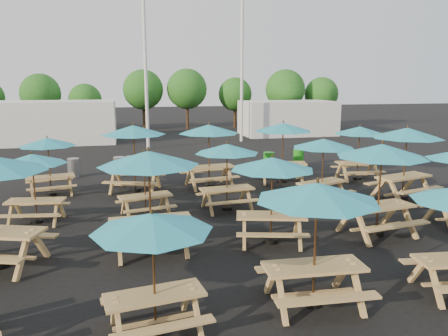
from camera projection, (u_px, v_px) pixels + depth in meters
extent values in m
plane|color=black|center=(234.00, 210.00, 14.09)|extent=(120.00, 120.00, 0.00)
cube|color=tan|center=(17.00, 234.00, 10.40)|extent=(1.98, 0.91, 0.04)
cylinder|color=black|center=(0.00, 264.00, 9.77)|extent=(0.40, 0.40, 0.11)
cube|color=tan|center=(36.00, 201.00, 12.71)|extent=(1.69, 0.85, 0.05)
cube|color=tan|center=(29.00, 215.00, 12.18)|extent=(1.64, 0.45, 0.04)
cube|color=tan|center=(43.00, 204.00, 13.35)|extent=(1.64, 0.45, 0.04)
cylinder|color=black|center=(37.00, 221.00, 12.84)|extent=(0.32, 0.32, 0.09)
cylinder|color=brown|center=(34.00, 189.00, 12.64)|extent=(0.04, 0.04, 2.07)
cone|color=teal|center=(32.00, 159.00, 12.47)|extent=(2.21, 2.21, 0.29)
cube|color=tan|center=(50.00, 177.00, 15.83)|extent=(1.77, 0.99, 0.06)
cube|color=tan|center=(52.00, 188.00, 15.34)|extent=(1.68, 0.58, 0.04)
cube|color=tan|center=(50.00, 181.00, 16.43)|extent=(1.68, 0.58, 0.04)
cylinder|color=black|center=(52.00, 194.00, 15.96)|extent=(0.33, 0.33, 0.09)
cylinder|color=brown|center=(49.00, 167.00, 15.76)|extent=(0.04, 0.04, 2.13)
cone|color=teal|center=(47.00, 142.00, 15.58)|extent=(2.40, 2.40, 0.30)
cube|color=tan|center=(155.00, 295.00, 7.11)|extent=(1.69, 0.87, 0.05)
cube|color=tan|center=(164.00, 328.00, 6.62)|extent=(1.63, 0.47, 0.04)
cube|color=tan|center=(148.00, 294.00, 7.70)|extent=(1.63, 0.47, 0.04)
cylinder|color=black|center=(156.00, 329.00, 7.23)|extent=(0.32, 0.32, 0.09)
cylinder|color=brown|center=(154.00, 274.00, 7.04)|extent=(0.04, 0.04, 2.06)
cone|color=teal|center=(152.00, 222.00, 6.87)|extent=(2.23, 2.23, 0.29)
cube|color=tan|center=(151.00, 220.00, 10.48)|extent=(2.00, 0.85, 0.07)
cube|color=tan|center=(154.00, 243.00, 9.86)|extent=(1.98, 0.36, 0.04)
cube|color=tan|center=(148.00, 223.00, 11.22)|extent=(1.98, 0.36, 0.04)
cylinder|color=black|center=(152.00, 250.00, 10.62)|extent=(0.39, 0.39, 0.11)
cylinder|color=brown|center=(150.00, 202.00, 10.39)|extent=(0.05, 0.05, 2.52)
cone|color=teal|center=(149.00, 158.00, 10.18)|extent=(2.49, 2.49, 0.35)
cube|color=tan|center=(145.00, 196.00, 13.32)|extent=(1.68, 0.94, 0.05)
cube|color=tan|center=(151.00, 209.00, 12.85)|extent=(1.60, 0.56, 0.04)
cube|color=tan|center=(141.00, 199.00, 13.89)|extent=(1.60, 0.56, 0.04)
cylinder|color=black|center=(146.00, 215.00, 13.44)|extent=(0.32, 0.32, 0.09)
cylinder|color=brown|center=(145.00, 184.00, 13.25)|extent=(0.04, 0.04, 2.03)
cone|color=teal|center=(144.00, 157.00, 13.08)|extent=(2.29, 2.29, 0.28)
cube|color=tan|center=(135.00, 170.00, 16.37)|extent=(2.12, 1.34, 0.07)
cube|color=tan|center=(129.00, 183.00, 15.72)|extent=(1.97, 0.87, 0.04)
cube|color=tan|center=(141.00, 174.00, 17.14)|extent=(1.97, 0.87, 0.04)
cylinder|color=black|center=(136.00, 190.00, 16.51)|extent=(0.40, 0.40, 0.11)
cylinder|color=brown|center=(134.00, 158.00, 16.28)|extent=(0.05, 0.05, 2.53)
cone|color=teal|center=(133.00, 130.00, 16.07)|extent=(3.01, 3.01, 0.35)
cube|color=tan|center=(314.00, 266.00, 7.98)|extent=(1.87, 0.80, 0.06)
cube|color=tan|center=(328.00, 299.00, 7.39)|extent=(1.85, 0.34, 0.04)
cube|color=tan|center=(301.00, 266.00, 8.69)|extent=(1.85, 0.34, 0.04)
cylinder|color=black|center=(313.00, 302.00, 8.12)|extent=(0.37, 0.37, 0.10)
cylinder|color=brown|center=(315.00, 245.00, 7.90)|extent=(0.05, 0.05, 2.35)
cone|color=teal|center=(317.00, 192.00, 7.71)|extent=(2.32, 2.32, 0.33)
cube|color=tan|center=(271.00, 216.00, 11.11)|extent=(1.88, 1.11, 0.06)
cube|color=tan|center=(273.00, 235.00, 10.53)|extent=(1.77, 0.69, 0.04)
cube|color=tan|center=(269.00, 219.00, 11.80)|extent=(1.77, 0.69, 0.04)
cylinder|color=black|center=(271.00, 241.00, 11.24)|extent=(0.35, 0.35, 0.10)
cylinder|color=brown|center=(272.00, 200.00, 11.03)|extent=(0.04, 0.04, 2.26)
cone|color=teal|center=(272.00, 163.00, 10.84)|extent=(2.61, 2.61, 0.31)
cube|color=tan|center=(227.00, 189.00, 14.02)|extent=(1.76, 0.83, 0.06)
cube|color=tan|center=(233.00, 202.00, 13.49)|extent=(1.72, 0.41, 0.04)
cube|color=tan|center=(221.00, 192.00, 14.65)|extent=(1.72, 0.41, 0.04)
cylinder|color=black|center=(227.00, 208.00, 14.15)|extent=(0.34, 0.34, 0.09)
cylinder|color=brown|center=(227.00, 177.00, 13.94)|extent=(0.04, 0.04, 2.17)
cone|color=teal|center=(227.00, 149.00, 13.77)|extent=(2.25, 2.25, 0.30)
cube|color=tan|center=(209.00, 167.00, 17.08)|extent=(2.03, 1.02, 0.06)
cube|color=tan|center=(215.00, 178.00, 16.49)|extent=(1.96, 0.54, 0.04)
cube|color=tan|center=(203.00, 171.00, 17.79)|extent=(1.96, 0.54, 0.04)
cylinder|color=black|center=(209.00, 185.00, 17.22)|extent=(0.39, 0.39, 0.11)
cylinder|color=brown|center=(209.00, 156.00, 16.99)|extent=(0.05, 0.05, 2.48)
cone|color=teal|center=(209.00, 129.00, 16.79)|extent=(2.66, 2.66, 0.35)
cube|color=tan|center=(440.00, 260.00, 9.10)|extent=(1.71, 0.42, 0.04)
cube|color=tan|center=(378.00, 206.00, 11.65)|extent=(2.06, 1.07, 0.07)
cube|color=tan|center=(397.00, 226.00, 11.06)|extent=(1.98, 0.58, 0.04)
cube|color=tan|center=(360.00, 210.00, 12.37)|extent=(1.98, 0.58, 0.04)
cylinder|color=black|center=(376.00, 233.00, 11.80)|extent=(0.39, 0.39, 0.11)
cylinder|color=brown|center=(379.00, 190.00, 11.57)|extent=(0.05, 0.05, 2.51)
cone|color=teal|center=(382.00, 151.00, 11.36)|extent=(2.72, 2.72, 0.35)
cube|color=tan|center=(322.00, 182.00, 14.83)|extent=(1.87, 1.22, 0.06)
cube|color=tan|center=(336.00, 194.00, 14.35)|extent=(1.72, 0.81, 0.04)
cube|color=tan|center=(309.00, 187.00, 15.41)|extent=(1.72, 0.81, 0.04)
cylinder|color=black|center=(321.00, 201.00, 14.96)|extent=(0.35, 0.35, 0.10)
cylinder|color=brown|center=(322.00, 171.00, 14.75)|extent=(0.04, 0.04, 2.23)
cone|color=teal|center=(324.00, 143.00, 14.57)|extent=(2.69, 2.69, 0.31)
cube|color=tan|center=(282.00, 163.00, 17.83)|extent=(2.06, 1.16, 0.06)
cube|color=tan|center=(284.00, 174.00, 17.19)|extent=(1.95, 0.68, 0.04)
cube|color=tan|center=(280.00, 167.00, 18.59)|extent=(1.95, 0.68, 0.04)
cylinder|color=black|center=(282.00, 181.00, 17.97)|extent=(0.39, 0.39, 0.11)
cylinder|color=brown|center=(282.00, 153.00, 17.74)|extent=(0.05, 0.05, 2.48)
cone|color=teal|center=(283.00, 127.00, 17.54)|extent=(2.80, 2.80, 0.34)
cube|color=tan|center=(444.00, 204.00, 13.16)|extent=(1.77, 0.27, 0.04)
cube|color=tan|center=(404.00, 177.00, 15.24)|extent=(2.13, 1.26, 0.07)
cube|color=tan|center=(421.00, 190.00, 14.66)|extent=(2.00, 0.78, 0.04)
cube|color=tan|center=(386.00, 181.00, 15.94)|extent=(2.00, 0.78, 0.04)
cylinder|color=black|center=(402.00, 198.00, 15.38)|extent=(0.40, 0.40, 0.11)
cylinder|color=brown|center=(405.00, 164.00, 15.15)|extent=(0.05, 0.05, 2.56)
cone|color=teal|center=(407.00, 133.00, 14.94)|extent=(2.96, 2.96, 0.36)
cube|color=tan|center=(358.00, 162.00, 18.38)|extent=(1.82, 0.81, 0.06)
cube|color=tan|center=(365.00, 172.00, 17.80)|extent=(1.79, 0.37, 0.04)
cube|color=tan|center=(351.00, 166.00, 19.07)|extent=(1.79, 0.37, 0.04)
cylinder|color=black|center=(357.00, 178.00, 18.51)|extent=(0.36, 0.36, 0.10)
cylinder|color=brown|center=(358.00, 153.00, 18.30)|extent=(0.04, 0.04, 2.27)
cone|color=teal|center=(360.00, 130.00, 18.11)|extent=(2.29, 2.29, 0.32)
cylinder|color=gray|center=(74.00, 168.00, 18.89)|extent=(0.51, 0.51, 0.82)
cylinder|color=gray|center=(119.00, 166.00, 19.25)|extent=(0.51, 0.51, 0.82)
cylinder|color=gray|center=(131.00, 165.00, 19.41)|extent=(0.51, 0.51, 0.82)
cylinder|color=#1D8919|center=(269.00, 161.00, 20.54)|extent=(0.51, 0.51, 0.82)
cylinder|color=#1D8919|center=(298.00, 158.00, 21.30)|extent=(0.51, 0.51, 0.82)
cylinder|color=silver|center=(145.00, 49.00, 25.88)|extent=(0.20, 0.20, 12.00)
cylinder|color=silver|center=(242.00, 52.00, 29.20)|extent=(0.20, 0.20, 12.00)
cube|color=silver|center=(54.00, 122.00, 29.31)|extent=(8.00, 4.00, 2.80)
cube|color=silver|center=(287.00, 118.00, 33.95)|extent=(7.00, 4.00, 2.60)
cylinder|color=#382314|center=(43.00, 120.00, 34.65)|extent=(0.24, 0.24, 2.14)
sphere|color=#1E5919|center=(40.00, 93.00, 34.24)|extent=(3.11, 3.11, 3.11)
cylinder|color=#382314|center=(87.00, 122.00, 35.17)|extent=(0.24, 0.24, 1.78)
sphere|color=#1E5919|center=(85.00, 100.00, 34.83)|extent=(2.59, 2.59, 2.59)
cylinder|color=#382314|center=(144.00, 117.00, 37.13)|extent=(0.24, 0.24, 2.31)
sphere|color=#1E5919|center=(143.00, 90.00, 36.69)|extent=(3.36, 3.36, 3.36)
cylinder|color=#382314|center=(187.00, 116.00, 37.48)|extent=(0.24, 0.24, 2.35)
sphere|color=#1E5919|center=(187.00, 89.00, 37.03)|extent=(3.41, 3.41, 3.41)
cylinder|color=#382314|center=(235.00, 117.00, 38.84)|extent=(0.24, 0.24, 2.02)
sphere|color=#1E5919|center=(235.00, 94.00, 38.46)|extent=(2.94, 2.94, 2.94)
cylinder|color=#382314|center=(285.00, 116.00, 37.98)|extent=(0.24, 0.24, 2.32)
sphere|color=#1E5919|center=(285.00, 89.00, 37.53)|extent=(3.38, 3.38, 3.38)
cylinder|color=#382314|center=(320.00, 117.00, 38.76)|extent=(0.24, 0.24, 2.03)
sphere|color=#1E5919|center=(321.00, 94.00, 38.37)|extent=(2.95, 2.95, 2.95)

